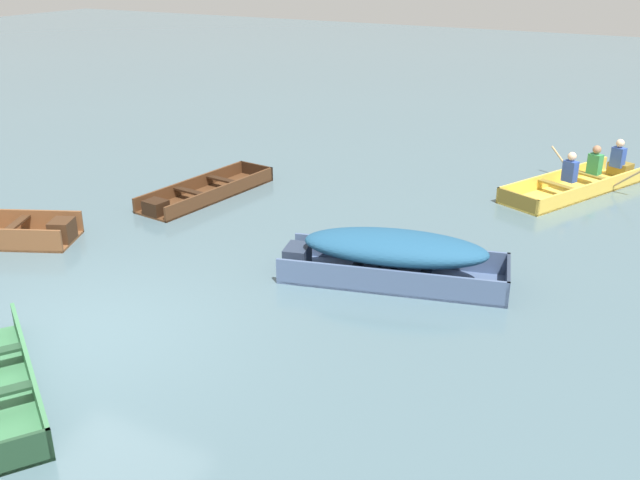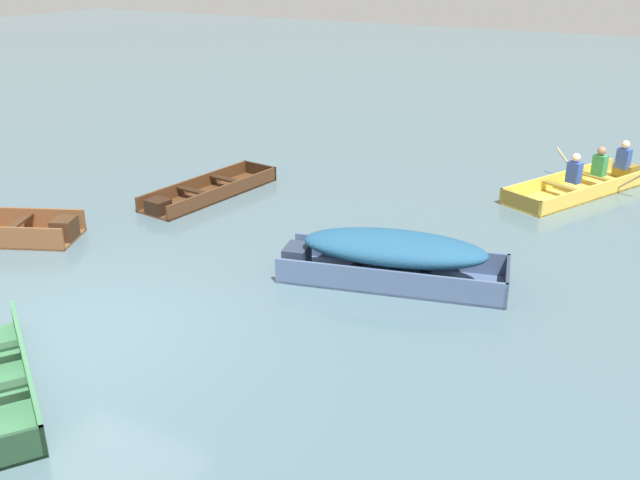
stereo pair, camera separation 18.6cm
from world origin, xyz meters
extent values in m
plane|color=#47606B|center=(0.00, 0.00, 0.00)|extent=(80.00, 80.00, 0.00)
cube|color=#387047|center=(0.39, -1.14, 0.19)|extent=(2.60, 1.77, 0.38)
cube|color=brown|center=(-4.01, 2.14, 0.21)|extent=(2.67, 1.25, 0.41)
cube|color=#3F2716|center=(-2.65, 2.24, 0.23)|extent=(0.51, 0.56, 0.37)
cube|color=#3F2716|center=(-3.41, 1.90, 0.31)|extent=(0.52, 0.88, 0.04)
cube|color=#475B7F|center=(3.08, 3.56, 0.02)|extent=(3.65, 1.94, 0.04)
cube|color=#475B7F|center=(3.21, 3.04, 0.21)|extent=(3.39, 0.91, 0.41)
cube|color=#475B7F|center=(2.95, 4.08, 0.21)|extent=(3.39, 0.91, 0.41)
cube|color=#273246|center=(4.74, 3.98, 0.21)|extent=(0.32, 1.10, 0.41)
cube|color=#273246|center=(1.57, 3.18, 0.23)|extent=(0.47, 0.58, 0.37)
cube|color=#273246|center=(2.57, 3.43, 0.31)|extent=(0.41, 1.03, 0.04)
cube|color=#273246|center=(3.59, 3.69, 0.31)|extent=(0.41, 1.03, 0.04)
ellipsoid|color=navy|center=(3.08, 3.56, 0.55)|extent=(3.03, 1.74, 0.48)
cube|color=#4C2D19|center=(-1.92, 5.48, 0.02)|extent=(1.30, 3.31, 0.04)
cube|color=#4C2D19|center=(-1.49, 5.43, 0.15)|extent=(0.44, 3.20, 0.31)
cube|color=#4C2D19|center=(-2.35, 5.53, 0.15)|extent=(0.44, 3.20, 0.31)
cube|color=black|center=(-1.73, 7.05, 0.15)|extent=(0.92, 0.16, 0.31)
cube|color=black|center=(-2.09, 4.06, 0.17)|extent=(0.45, 0.41, 0.28)
cube|color=black|center=(-1.98, 5.00, 0.23)|extent=(0.83, 0.26, 0.04)
cube|color=black|center=(-1.86, 5.96, 0.23)|extent=(0.83, 0.26, 0.04)
cube|color=#E5BC47|center=(4.77, 9.39, 0.02)|extent=(2.52, 3.87, 0.04)
cube|color=#E5BC47|center=(4.33, 9.60, 0.17)|extent=(1.64, 3.47, 0.33)
cube|color=#E5BC47|center=(5.21, 9.19, 0.17)|extent=(1.64, 3.47, 0.33)
cube|color=olive|center=(3.98, 7.69, 0.17)|extent=(0.95, 0.47, 0.33)
cube|color=olive|center=(5.49, 10.95, 0.18)|extent=(0.57, 0.52, 0.30)
cube|color=olive|center=(5.01, 9.91, 0.25)|extent=(0.90, 0.53, 0.04)
cube|color=olive|center=(4.53, 8.88, 0.25)|extent=(0.90, 0.53, 0.04)
cube|color=#2D4CA5|center=(4.68, 9.19, 0.49)|extent=(0.33, 0.28, 0.44)
sphere|color=beige|center=(4.68, 9.19, 0.81)|extent=(0.18, 0.18, 0.18)
cube|color=#338C4C|center=(5.05, 10.00, 0.49)|extent=(0.33, 0.28, 0.44)
sphere|color=#9E7051|center=(5.05, 10.00, 0.81)|extent=(0.18, 0.18, 0.18)
cube|color=#2D4CA5|center=(5.42, 10.80, 0.49)|extent=(0.33, 0.28, 0.44)
sphere|color=beige|center=(5.42, 10.80, 0.81)|extent=(0.18, 0.18, 0.18)
cylinder|color=tan|center=(4.32, 10.34, 0.38)|extent=(0.60, 0.31, 0.55)
cylinder|color=tan|center=(5.79, 9.66, 0.38)|extent=(0.60, 0.31, 0.55)
camera|label=1|loc=(6.81, -5.85, 4.84)|focal=40.00mm
camera|label=2|loc=(6.98, -5.76, 4.84)|focal=40.00mm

